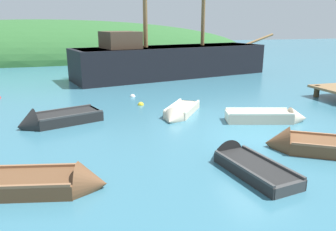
% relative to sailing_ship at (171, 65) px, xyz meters
% --- Properties ---
extents(ground_plane, '(120.00, 120.00, 0.00)m').
position_rel_sailing_ship_xyz_m(ground_plane, '(-1.11, -13.62, -0.86)').
color(ground_plane, teal).
extents(shore_hill, '(52.53, 19.68, 8.45)m').
position_rel_sailing_ship_xyz_m(shore_hill, '(-9.84, 18.60, -0.86)').
color(shore_hill, '#2D602D').
rests_on(shore_hill, ground).
extents(sailing_ship, '(17.17, 6.45, 12.49)m').
position_rel_sailing_ship_xyz_m(sailing_ship, '(0.00, 0.00, 0.00)').
color(sailing_ship, black).
rests_on(sailing_ship, ground).
extents(rowboat_outer_left, '(3.33, 1.83, 0.89)m').
position_rel_sailing_ship_xyz_m(rowboat_outer_left, '(0.17, -12.29, -0.72)').
color(rowboat_outer_left, beige).
rests_on(rowboat_outer_left, ground).
extents(rowboat_outer_right, '(3.63, 1.92, 1.11)m').
position_rel_sailing_ship_xyz_m(rowboat_outer_right, '(-8.22, -15.58, -0.74)').
color(rowboat_outer_right, brown).
rests_on(rowboat_outer_right, ground).
extents(rowboat_near_dock, '(1.42, 3.12, 0.98)m').
position_rel_sailing_ship_xyz_m(rowboat_near_dock, '(-3.04, -15.87, -0.78)').
color(rowboat_near_dock, black).
rests_on(rowboat_near_dock, ground).
extents(rowboat_center, '(2.53, 2.96, 0.91)m').
position_rel_sailing_ship_xyz_m(rowboat_center, '(-2.99, -10.39, -0.77)').
color(rowboat_center, beige).
rests_on(rowboat_center, ground).
extents(rowboat_far, '(3.61, 2.96, 1.17)m').
position_rel_sailing_ship_xyz_m(rowboat_far, '(-0.30, -15.50, -0.73)').
color(rowboat_far, brown).
rests_on(rowboat_far, ground).
extents(rowboat_portside, '(3.38, 2.15, 1.22)m').
position_rel_sailing_ship_xyz_m(rowboat_portside, '(-8.06, -10.12, -0.73)').
color(rowboat_portside, black).
rests_on(rowboat_portside, ground).
extents(buoy_yellow, '(0.30, 0.30, 0.30)m').
position_rel_sailing_ship_xyz_m(buoy_yellow, '(-4.13, -8.05, -0.86)').
color(buoy_yellow, yellow).
rests_on(buoy_yellow, ground).
extents(buoy_white, '(0.29, 0.29, 0.29)m').
position_rel_sailing_ship_xyz_m(buoy_white, '(-4.14, -6.12, -0.86)').
color(buoy_white, white).
rests_on(buoy_white, ground).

